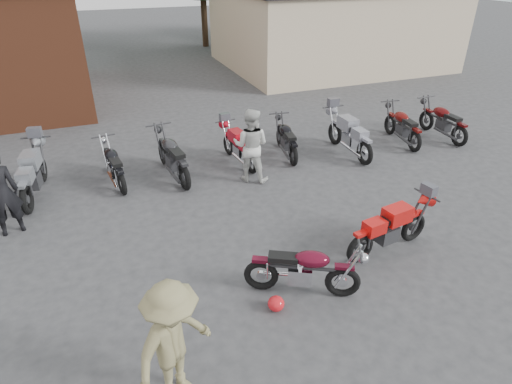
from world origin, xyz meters
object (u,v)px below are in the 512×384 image
object	(u,v)px
row_bike_8	(443,119)
person_dark	(1,193)
person_tan	(174,345)
row_bike_7	(403,124)
vintage_motorcycle	(305,267)
helmet	(276,304)
row_bike_6	(349,133)
row_bike_5	(286,137)
person_light	(251,146)
row_bike_1	(32,172)
sportbike	(391,226)
row_bike_4	(239,145)
row_bike_2	(113,163)
row_bike_3	(172,154)

from	to	relation	value
row_bike_8	person_dark	bearing A→B (deg)	95.86
person_tan	row_bike_7	xyz separation A→B (m)	(7.98, 5.93, -0.34)
vintage_motorcycle	helmet	size ratio (longest dim) A/B	6.88
person_dark	row_bike_6	world-z (taller)	person_dark
vintage_motorcycle	row_bike_5	distance (m)	5.59
helmet	person_light	size ratio (longest dim) A/B	0.15
vintage_motorcycle	row_bike_1	bearing A→B (deg)	157.91
vintage_motorcycle	row_bike_1	xyz separation A→B (m)	(-4.29, 5.20, 0.07)
sportbike	person_tan	xyz separation A→B (m)	(-4.33, -1.59, 0.35)
person_dark	row_bike_4	bearing A→B (deg)	179.46
row_bike_7	vintage_motorcycle	bearing A→B (deg)	138.64
vintage_motorcycle	row_bike_2	distance (m)	5.78
row_bike_3	row_bike_6	size ratio (longest dim) A/B	1.00
sportbike	row_bike_3	world-z (taller)	row_bike_3
person_light	row_bike_2	xyz separation A→B (m)	(-3.16, 1.06, -0.38)
vintage_motorcycle	row_bike_4	distance (m)	5.22
row_bike_2	row_bike_5	xyz separation A→B (m)	(4.59, -0.01, 0.00)
person_tan	row_bike_1	bearing A→B (deg)	72.77
row_bike_5	helmet	bearing A→B (deg)	162.73
row_bike_2	row_bike_7	xyz separation A→B (m)	(8.18, -0.39, 0.03)
helmet	sportbike	bearing A→B (deg)	14.52
row_bike_1	row_bike_5	size ratio (longest dim) A/B	1.15
helmet	person_dark	size ratio (longest dim) A/B	0.15
helmet	row_bike_7	world-z (taller)	row_bike_7
helmet	row_bike_3	bearing A→B (deg)	95.91
person_tan	helmet	bearing A→B (deg)	-6.70
person_light	helmet	bearing A→B (deg)	108.28
row_bike_3	row_bike_6	distance (m)	4.88
person_dark	person_tan	bearing A→B (deg)	100.33
vintage_motorcycle	row_bike_5	xyz separation A→B (m)	(2.08, 5.19, -0.00)
row_bike_5	row_bike_6	world-z (taller)	row_bike_6
row_bike_6	row_bike_3	bearing A→B (deg)	85.67
row_bike_3	sportbike	bearing A→B (deg)	-152.77
person_tan	row_bike_5	bearing A→B (deg)	20.56
row_bike_6	row_bike_8	distance (m)	3.30
vintage_motorcycle	helmet	world-z (taller)	vintage_motorcycle
helmet	row_bike_2	xyz separation A→B (m)	(-1.94, 5.40, 0.41)
person_light	row_bike_2	world-z (taller)	person_light
person_dark	row_bike_7	xyz separation A→B (m)	(10.34, 1.10, -0.34)
vintage_motorcycle	person_tan	distance (m)	2.59
person_dark	row_bike_5	world-z (taller)	person_dark
person_light	row_bike_3	size ratio (longest dim) A/B	0.87
row_bike_5	row_bike_7	distance (m)	3.60
row_bike_5	row_bike_7	xyz separation A→B (m)	(3.59, -0.37, 0.03)
sportbike	row_bike_3	distance (m)	5.52
row_bike_2	row_bike_8	distance (m)	9.58
helmet	row_bike_5	bearing A→B (deg)	63.77
person_light	row_bike_7	distance (m)	5.08
person_dark	row_bike_7	world-z (taller)	person_dark
person_tan	row_bike_4	bearing A→B (deg)	29.93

